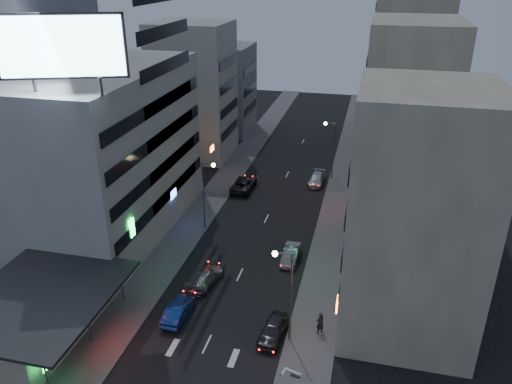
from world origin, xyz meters
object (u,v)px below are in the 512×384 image
(parked_car_right_near, at_px, (273,330))
(parked_car_left, at_px, (244,184))
(person, at_px, (320,323))
(parked_car_right_far, at_px, (317,179))
(road_car_silver, at_px, (206,278))
(road_car_blue, at_px, (179,311))
(scooter_silver_b, at_px, (302,367))
(parked_car_right_mid, at_px, (291,254))

(parked_car_right_near, bearing_deg, parked_car_left, 115.35)
(parked_car_right_near, distance_m, person, 3.86)
(parked_car_right_far, distance_m, road_car_silver, 26.83)
(parked_car_right_near, height_order, parked_car_left, parked_car_left)
(road_car_silver, bearing_deg, parked_car_right_near, 152.43)
(road_car_blue, distance_m, road_car_silver, 5.28)
(person, bearing_deg, road_car_blue, -36.34)
(person, relative_size, scooter_silver_b, 0.95)
(parked_car_right_far, height_order, person, person)
(person, bearing_deg, parked_car_right_near, -20.21)
(parked_car_right_far, distance_m, road_car_blue, 32.06)
(parked_car_left, relative_size, road_car_silver, 1.18)
(parked_car_right_far, bearing_deg, parked_car_left, -153.74)
(parked_car_right_near, height_order, parked_car_right_mid, parked_car_right_near)
(parked_car_right_mid, height_order, parked_car_right_far, parked_car_right_mid)
(parked_car_right_near, bearing_deg, parked_car_right_mid, 98.74)
(person, bearing_deg, parked_car_left, -103.10)
(parked_car_right_mid, xyz_separation_m, scooter_silver_b, (3.50, -15.20, 0.04))
(parked_car_right_mid, distance_m, road_car_blue, 13.57)
(parked_car_left, xyz_separation_m, scooter_silver_b, (12.63, -30.99, -0.05))
(parked_car_left, xyz_separation_m, person, (13.32, -26.17, 0.30))
(parked_car_right_far, distance_m, scooter_silver_b, 35.29)
(parked_car_right_far, bearing_deg, person, -80.19)
(road_car_blue, xyz_separation_m, person, (11.92, 0.78, 0.36))
(parked_car_left, distance_m, road_car_silver, 21.80)
(parked_car_left, relative_size, road_car_blue, 1.28)
(parked_car_right_mid, xyz_separation_m, person, (4.19, -10.38, 0.39))
(parked_car_left, height_order, road_car_silver, parked_car_left)
(road_car_blue, distance_m, scooter_silver_b, 11.93)
(parked_car_right_mid, relative_size, parked_car_left, 0.75)
(person, distance_m, scooter_silver_b, 4.88)
(parked_car_right_mid, xyz_separation_m, road_car_silver, (-7.09, -5.92, -0.01))
(parked_car_right_far, xyz_separation_m, person, (4.08, -30.31, 0.40))
(parked_car_right_mid, xyz_separation_m, road_car_blue, (-7.72, -11.16, 0.02))
(parked_car_right_mid, bearing_deg, parked_car_left, 120.12)
(parked_car_right_far, relative_size, road_car_silver, 0.99)
(parked_car_right_near, relative_size, parked_car_right_far, 0.91)
(parked_car_left, relative_size, person, 2.93)
(parked_car_left, bearing_deg, scooter_silver_b, 112.85)
(parked_car_right_near, bearing_deg, parked_car_right_far, 96.74)
(parked_car_right_near, xyz_separation_m, parked_car_right_far, (-0.47, 31.62, -0.04))
(parked_car_right_mid, distance_m, scooter_silver_b, 15.60)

